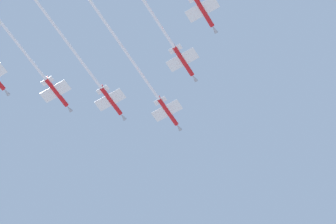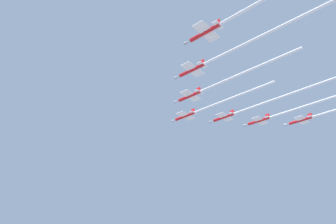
# 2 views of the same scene
# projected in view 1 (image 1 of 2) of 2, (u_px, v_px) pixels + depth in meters

# --- Properties ---
(jet_lead) EXTENTS (27.38, 42.91, 2.74)m
(jet_lead) POSITION_uv_depth(u_px,v_px,m) (148.00, 83.00, 179.45)
(jet_lead) COLOR red
(jet_port_inner) EXTENTS (28.68, 45.00, 2.74)m
(jet_port_inner) POSITION_uv_depth(u_px,v_px,m) (87.00, 69.00, 176.83)
(jet_port_inner) COLOR red
(jet_starboard_inner) EXTENTS (31.48, 49.50, 2.74)m
(jet_starboard_inner) POSITION_uv_depth(u_px,v_px,m) (157.00, 20.00, 169.62)
(jet_starboard_inner) COLOR red
(jet_port_outer) EXTENTS (31.71, 49.87, 2.74)m
(jet_port_outer) POSITION_uv_depth(u_px,v_px,m) (26.00, 54.00, 174.96)
(jet_port_outer) COLOR red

